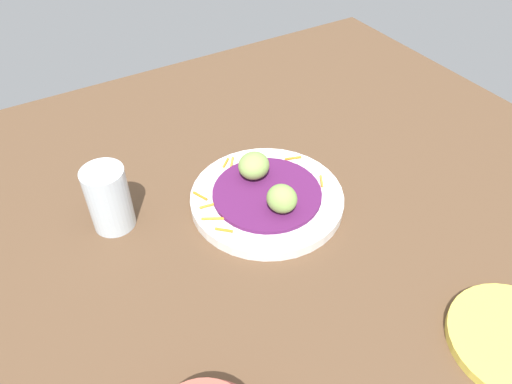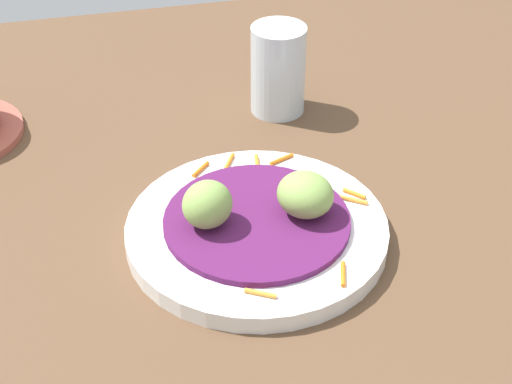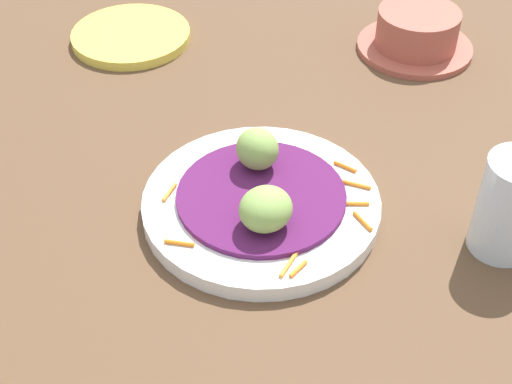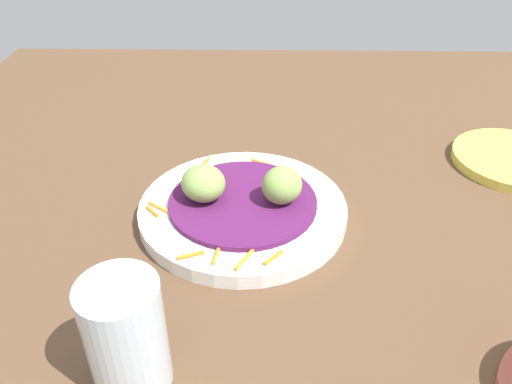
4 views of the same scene
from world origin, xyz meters
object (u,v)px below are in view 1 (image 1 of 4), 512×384
Objects in this scene: guac_scoop_center at (282,199)px; water_glass at (109,199)px; main_plate at (267,199)px; guac_scoop_left at (254,166)px.

water_glass reaches higher than guac_scoop_center.
main_plate is 2.34× the size of water_glass.
guac_scoop_center is 24.50cm from water_glass.
guac_scoop_left is 1.14× the size of guac_scoop_center.
main_plate is 5.21× the size of guac_scoop_center.
main_plate is at bearing -3.09° from guac_scoop_left.
water_glass is at bearing -119.56° from guac_scoop_center.
guac_scoop_left reaches higher than main_plate.
guac_scoop_left is 22.05cm from water_glass.
main_plate is 4.56× the size of guac_scoop_left.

